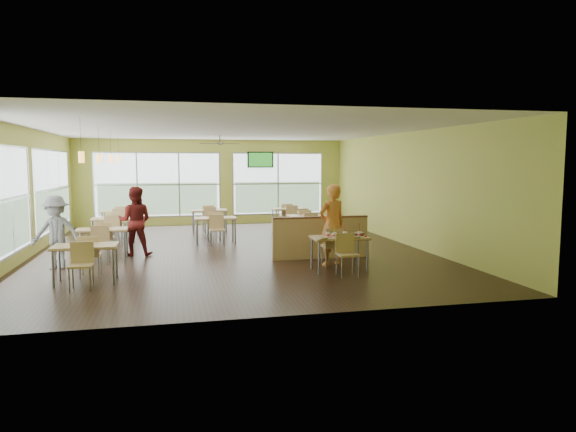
% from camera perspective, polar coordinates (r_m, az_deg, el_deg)
% --- Properties ---
extents(room, '(12.00, 12.04, 3.20)m').
position_cam_1_polar(room, '(13.60, -6.34, 2.78)').
color(room, black).
rests_on(room, ground).
extents(window_bays, '(9.24, 10.24, 2.38)m').
position_cam_1_polar(window_bays, '(16.63, -16.66, 2.72)').
color(window_bays, white).
rests_on(window_bays, room).
extents(main_table, '(1.22, 1.52, 0.87)m').
position_cam_1_polar(main_table, '(11.21, 5.72, -2.88)').
color(main_table, '#D7B873').
rests_on(main_table, floor).
extents(half_wall_divider, '(2.40, 0.14, 1.04)m').
position_cam_1_polar(half_wall_divider, '(12.59, 3.62, -2.38)').
color(half_wall_divider, '#D7B873').
rests_on(half_wall_divider, floor).
extents(dining_tables, '(6.92, 8.72, 0.87)m').
position_cam_1_polar(dining_tables, '(15.31, -10.93, -0.57)').
color(dining_tables, '#D7B873').
rests_on(dining_tables, floor).
extents(pendant_lights, '(0.11, 7.31, 0.86)m').
position_cam_1_polar(pendant_lights, '(14.27, -19.64, 6.05)').
color(pendant_lights, '#2D2119').
rests_on(pendant_lights, ceiling).
extents(ceiling_fan, '(1.25, 1.25, 0.29)m').
position_cam_1_polar(ceiling_fan, '(16.58, -7.58, 7.99)').
color(ceiling_fan, '#2D2119').
rests_on(ceiling_fan, ceiling).
extents(tv_backwall, '(1.00, 0.07, 0.60)m').
position_cam_1_polar(tv_backwall, '(19.68, -3.09, 6.27)').
color(tv_backwall, black).
rests_on(tv_backwall, wall_back).
extents(man_plaid, '(0.78, 0.63, 1.86)m').
position_cam_1_polar(man_plaid, '(11.75, 4.90, -0.99)').
color(man_plaid, '#D64A17').
rests_on(man_plaid, floor).
extents(patron_maroon, '(0.94, 0.78, 1.75)m').
position_cam_1_polar(patron_maroon, '(13.50, -16.63, -0.55)').
color(patron_maroon, maroon).
rests_on(patron_maroon, floor).
extents(patron_grey, '(1.14, 0.76, 1.63)m').
position_cam_1_polar(patron_grey, '(12.44, -24.36, -1.65)').
color(patron_grey, slate).
rests_on(patron_grey, floor).
extents(cup_blue, '(0.09, 0.09, 0.32)m').
position_cam_1_polar(cup_blue, '(10.97, 4.44, -2.09)').
color(cup_blue, white).
rests_on(cup_blue, main_table).
extents(cup_yellow, '(0.09, 0.09, 0.31)m').
position_cam_1_polar(cup_yellow, '(10.91, 5.17, -2.15)').
color(cup_yellow, white).
rests_on(cup_yellow, main_table).
extents(cup_red_near, '(0.09, 0.09, 0.32)m').
position_cam_1_polar(cup_red_near, '(11.10, 6.37, -2.02)').
color(cup_red_near, white).
rests_on(cup_red_near, main_table).
extents(cup_red_far, '(0.09, 0.09, 0.33)m').
position_cam_1_polar(cup_red_far, '(11.10, 7.95, -2.02)').
color(cup_red_far, white).
rests_on(cup_red_far, main_table).
extents(food_basket, '(0.27, 0.27, 0.06)m').
position_cam_1_polar(food_basket, '(11.40, 7.85, -1.98)').
color(food_basket, black).
rests_on(food_basket, main_table).
extents(ketchup_cup, '(0.05, 0.05, 0.02)m').
position_cam_1_polar(ketchup_cup, '(11.24, 8.64, -2.23)').
color(ketchup_cup, '#B70004').
rests_on(ketchup_cup, main_table).
extents(wrapper_left, '(0.22, 0.21, 0.04)m').
position_cam_1_polar(wrapper_left, '(10.77, 4.06, -2.47)').
color(wrapper_left, '#9D764C').
rests_on(wrapper_left, main_table).
extents(wrapper_mid, '(0.25, 0.23, 0.06)m').
position_cam_1_polar(wrapper_mid, '(11.31, 5.25, -2.04)').
color(wrapper_mid, '#9D764C').
rests_on(wrapper_mid, main_table).
extents(wrapper_right, '(0.15, 0.14, 0.04)m').
position_cam_1_polar(wrapper_right, '(11.00, 7.59, -2.34)').
color(wrapper_right, '#9D764C').
rests_on(wrapper_right, main_table).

